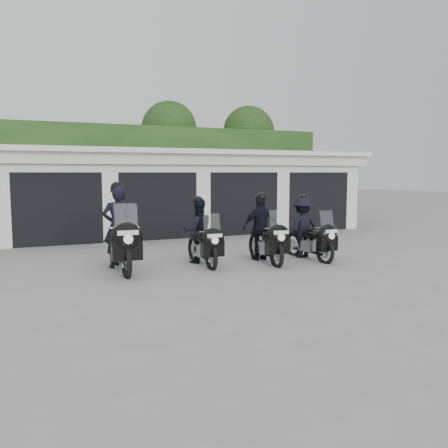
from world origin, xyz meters
name	(u,v)px	position (x,y,z in m)	size (l,w,h in m)	color
ground	(226,271)	(0.00, 0.00, 0.00)	(80.00, 80.00, 0.00)	gray
garage_block	(140,193)	(0.00, 8.06, 1.42)	(16.40, 6.80, 2.96)	silver
background_vegetation	(122,160)	(0.37, 12.92, 2.77)	(20.00, 3.90, 5.80)	#183714
police_bike_a	(120,234)	(-2.13, 1.05, 0.81)	(0.75, 2.35, 2.04)	black
police_bike_b	(200,235)	(-0.21, 1.04, 0.71)	(0.77, 1.93, 1.68)	black
police_bike_c	(264,231)	(1.35, 0.75, 0.74)	(1.00, 2.02, 1.76)	black
police_bike_d	(306,230)	(2.52, 0.66, 0.72)	(1.05, 1.94, 1.69)	black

